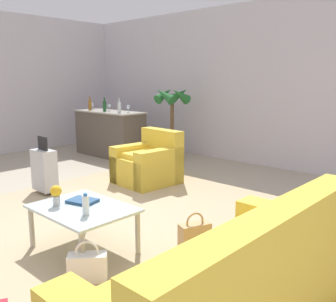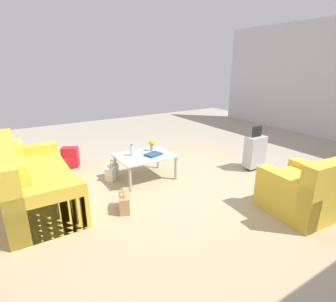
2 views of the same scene
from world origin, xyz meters
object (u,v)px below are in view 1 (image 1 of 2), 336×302
object	(u,v)px
armchair	(150,165)
handbag_tan	(195,234)
handbag_white	(88,267)
water_bottle	(86,205)
coffee_table	(83,213)
potted_palm	(172,125)
wine_bottle_clear	(119,107)
suitcase_silver	(44,170)
wine_glass_leftmost	(92,105)
wine_glass_left_of_centre	(109,106)
bar_console	(110,133)
coffee_table_book	(82,201)
couch	(234,295)
wine_bottle_amber	(90,105)
wine_glass_right_of_centre	(128,107)
wine_bottle_green	(105,106)
flower_vase	(56,194)

from	to	relation	value
armchair	handbag_tan	bearing A→B (deg)	-33.67
handbag_white	water_bottle	bearing A→B (deg)	144.88
coffee_table	potted_palm	bearing A→B (deg)	120.74
handbag_white	wine_bottle_clear	bearing A→B (deg)	136.83
suitcase_silver	potted_palm	bearing A→B (deg)	93.81
wine_glass_leftmost	wine_glass_left_of_centre	xyz separation A→B (m)	(0.59, 0.03, 0.00)
handbag_tan	handbag_white	size ratio (longest dim) A/B	1.00
bar_console	handbag_tan	world-z (taller)	bar_console
coffee_table_book	wine_glass_leftmost	world-z (taller)	wine_glass_leftmost
armchair	suitcase_silver	distance (m)	1.63
couch	coffee_table	world-z (taller)	couch
water_bottle	wine_bottle_amber	size ratio (longest dim) A/B	0.68
water_bottle	handbag_tan	xyz separation A→B (m)	(0.54, 0.91, -0.41)
coffee_table_book	suitcase_silver	bearing A→B (deg)	145.26
wine_glass_right_of_centre	potted_palm	size ratio (longest dim) A/B	0.10
wine_glass_right_of_centre	coffee_table	bearing A→B (deg)	-47.13
coffee_table	wine_bottle_green	bearing A→B (deg)	139.54
wine_bottle_amber	bar_console	bearing A→B (deg)	13.78
wine_bottle_green	handbag_white	size ratio (longest dim) A/B	0.84
water_bottle	wine_glass_leftmost	size ratio (longest dim) A/B	1.32
handbag_white	wine_glass_leftmost	bearing A→B (deg)	143.52
wine_glass_left_of_centre	wine_bottle_clear	size ratio (longest dim) A/B	0.51
coffee_table_book	flower_vase	xyz separation A→B (m)	(-0.10, -0.23, 0.11)
wine_glass_right_of_centre	handbag_white	xyz separation A→B (m)	(3.42, -3.46, -0.96)
couch	armchair	xyz separation A→B (m)	(-3.09, 2.27, -0.02)
wine_bottle_amber	potted_palm	bearing A→B (deg)	21.81
water_bottle	coffee_table	bearing A→B (deg)	153.43
handbag_white	couch	bearing A→B (deg)	9.54
armchair	handbag_white	xyz separation A→B (m)	(1.80, -2.48, -0.17)
flower_vase	handbag_tan	world-z (taller)	flower_vase
wine_bottle_amber	couch	bearing A→B (deg)	-27.88
coffee_table_book	handbag_tan	world-z (taller)	coffee_table_book
handbag_white	potted_palm	size ratio (longest dim) A/B	0.23
flower_vase	armchair	bearing A→B (deg)	114.89
bar_console	wine_bottle_clear	bearing A→B (deg)	-14.16
couch	coffee_table	bearing A→B (deg)	176.81
wine_glass_right_of_centre	wine_bottle_green	bearing A→B (deg)	-163.81
wine_glass_leftmost	handbag_tan	size ratio (longest dim) A/B	0.43
wine_glass_right_of_centre	wine_bottle_clear	distance (m)	0.19
wine_glass_leftmost	suitcase_silver	world-z (taller)	wine_glass_leftmost
wine_glass_right_of_centre	wine_bottle_clear	world-z (taller)	wine_bottle_clear
suitcase_silver	bar_console	bearing A→B (deg)	122.01
wine_bottle_clear	armchair	bearing A→B (deg)	-25.35
wine_bottle_green	wine_glass_right_of_centre	bearing A→B (deg)	16.19
couch	armchair	distance (m)	3.83
flower_vase	wine_bottle_amber	bearing A→B (deg)	140.54
wine_bottle_clear	potted_palm	xyz separation A→B (m)	(0.80, 0.73, -0.36)
handbag_tan	bar_console	bearing A→B (deg)	151.63
coffee_table_book	wine_glass_left_of_centre	xyz separation A→B (m)	(-3.38, 3.02, 0.63)
bar_console	handbag_white	distance (m)	5.28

